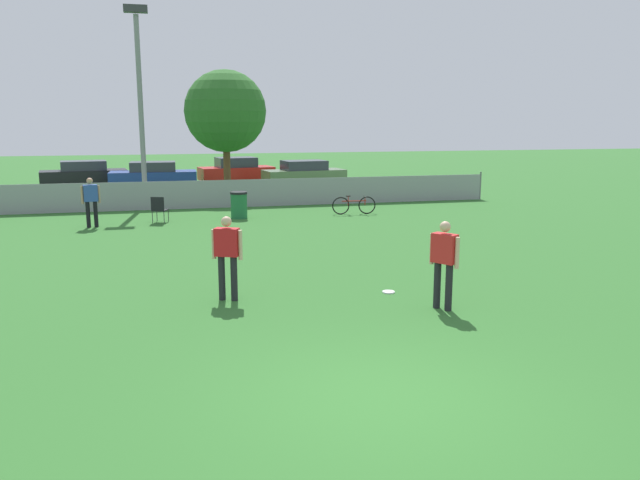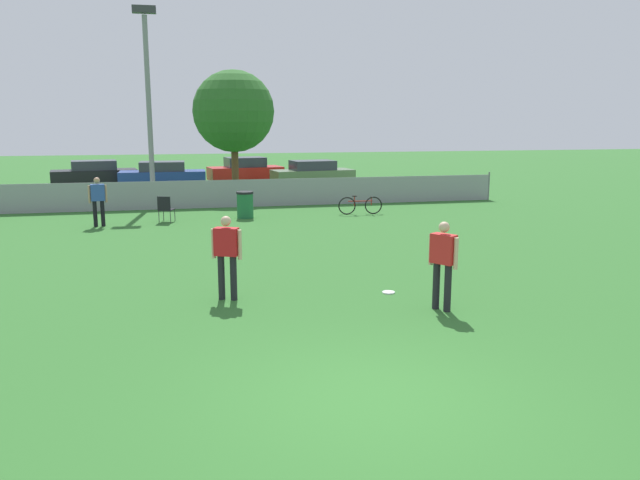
{
  "view_description": "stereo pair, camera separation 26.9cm",
  "coord_description": "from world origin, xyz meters",
  "views": [
    {
      "loc": [
        -2.47,
        -6.83,
        3.4
      ],
      "look_at": [
        0.46,
        5.07,
        1.05
      ],
      "focal_mm": 35.0,
      "sensor_mm": 36.0,
      "label": 1
    },
    {
      "loc": [
        -2.21,
        -6.89,
        3.4
      ],
      "look_at": [
        0.46,
        5.07,
        1.05
      ],
      "focal_mm": 35.0,
      "sensor_mm": 36.0,
      "label": 2
    }
  ],
  "objects": [
    {
      "name": "parked_car_red",
      "position": [
        1.3,
        27.84,
        0.68
      ],
      "size": [
        4.22,
        2.35,
        1.42
      ],
      "rotation": [
        0.0,
        0.0,
        0.15
      ],
      "color": "black",
      "rests_on": "ground_plane"
    },
    {
      "name": "folding_chair_sideline",
      "position": [
        -2.76,
        14.74,
        0.5
      ],
      "size": [
        0.59,
        0.59,
        0.89
      ],
      "rotation": [
        0.0,
        0.0,
        2.78
      ],
      "color": "#333338",
      "rests_on": "ground_plane"
    },
    {
      "name": "tree_near_pole",
      "position": [
        0.24,
        21.91,
        3.81
      ],
      "size": [
        3.67,
        3.67,
        5.66
      ],
      "color": "brown",
      "rests_on": "ground_plane"
    },
    {
      "name": "parked_car_blue",
      "position": [
        -3.12,
        26.38,
        0.66
      ],
      "size": [
        4.35,
        1.77,
        1.34
      ],
      "rotation": [
        0.0,
        0.0,
        -0.01
      ],
      "color": "black",
      "rests_on": "ground_plane"
    },
    {
      "name": "player_defender_red",
      "position": [
        2.34,
        3.31,
        0.95
      ],
      "size": [
        0.43,
        0.53,
        1.63
      ],
      "rotation": [
        0.0,
        0.0,
        -1.01
      ],
      "color": "black",
      "rests_on": "ground_plane"
    },
    {
      "name": "ground_plane",
      "position": [
        0.0,
        0.0,
        0.0
      ],
      "size": [
        120.0,
        120.0,
        0.0
      ],
      "primitive_type": "plane",
      "color": "#2D6628"
    },
    {
      "name": "fence_backline",
      "position": [
        0.0,
        18.0,
        0.55
      ],
      "size": [
        21.88,
        0.07,
        1.21
      ],
      "color": "gray",
      "rests_on": "ground_plane"
    },
    {
      "name": "light_pole",
      "position": [
        -3.34,
        19.41,
        4.64
      ],
      "size": [
        0.9,
        0.36,
        7.79
      ],
      "color": "gray",
      "rests_on": "ground_plane"
    },
    {
      "name": "bicycle_sideline",
      "position": [
        4.21,
        15.04,
        0.34
      ],
      "size": [
        1.64,
        0.44,
        0.7
      ],
      "rotation": [
        0.0,
        0.0,
        -0.08
      ],
      "color": "black",
      "rests_on": "ground_plane"
    },
    {
      "name": "parked_car_olive",
      "position": [
        4.59,
        25.32,
        0.67
      ],
      "size": [
        4.42,
        2.24,
        1.35
      ],
      "rotation": [
        0.0,
        0.0,
        0.13
      ],
      "color": "black",
      "rests_on": "ground_plane"
    },
    {
      "name": "parked_car_dark",
      "position": [
        -6.7,
        28.2,
        0.65
      ],
      "size": [
        4.53,
        2.32,
        1.33
      ],
      "rotation": [
        0.0,
        0.0,
        0.15
      ],
      "color": "black",
      "rests_on": "ground_plane"
    },
    {
      "name": "spectator_in_blue",
      "position": [
        -4.87,
        14.32,
        0.93
      ],
      "size": [
        0.58,
        0.3,
        1.61
      ],
      "rotation": [
        0.0,
        0.0,
        3.35
      ],
      "color": "black",
      "rests_on": "ground_plane"
    },
    {
      "name": "trash_bin",
      "position": [
        -0.02,
        15.1,
        0.47
      ],
      "size": [
        0.61,
        0.61,
        0.94
      ],
      "color": "#1E6638",
      "rests_on": "ground_plane"
    },
    {
      "name": "player_thrower_red",
      "position": [
        -1.41,
        4.84,
        0.95
      ],
      "size": [
        0.56,
        0.39,
        1.63
      ],
      "rotation": [
        0.0,
        0.0,
        -0.44
      ],
      "color": "black",
      "rests_on": "ground_plane"
    },
    {
      "name": "frisbee_disc",
      "position": [
        1.77,
        4.61,
        0.01
      ],
      "size": [
        0.26,
        0.26,
        0.03
      ],
      "color": "white",
      "rests_on": "ground_plane"
    }
  ]
}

